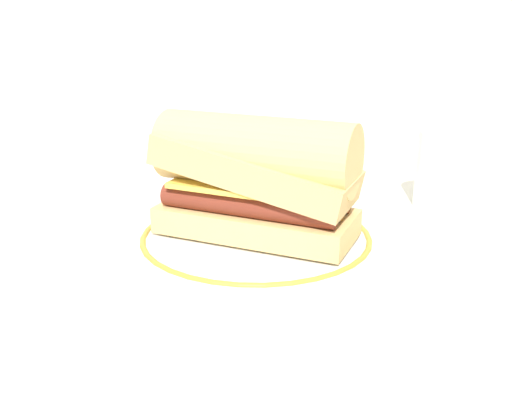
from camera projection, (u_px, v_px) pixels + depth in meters
The scene contains 4 objects.
ground_plane at pixel (231, 251), 0.59m from camera, with size 1.50×1.50×0.00m, color beige.
plate at pixel (256, 240), 0.60m from camera, with size 0.25×0.25×0.01m.
sausage_sandwich at pixel (256, 176), 0.58m from camera, with size 0.21×0.13×0.12m.
drinking_glass at pixel (442, 175), 0.71m from camera, with size 0.06×0.06×0.09m.
Camera 1 is at (0.09, -0.54, 0.23)m, focal length 41.32 mm.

